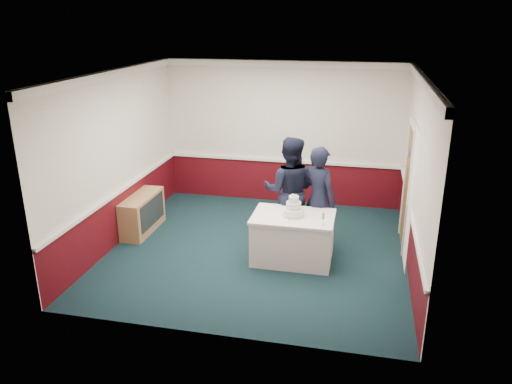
% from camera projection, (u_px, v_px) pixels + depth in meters
% --- Properties ---
extents(ground, '(5.00, 5.00, 0.00)m').
position_uv_depth(ground, '(258.00, 250.00, 8.65)').
color(ground, '#13292F').
rests_on(ground, ground).
extents(room_shell, '(5.00, 5.00, 3.00)m').
position_uv_depth(room_shell, '(270.00, 131.00, 8.54)').
color(room_shell, silver).
rests_on(room_shell, ground).
extents(sideboard, '(0.41, 1.20, 0.70)m').
position_uv_depth(sideboard, '(143.00, 213.00, 9.31)').
color(sideboard, tan).
rests_on(sideboard, ground).
extents(cake_table, '(1.32, 0.92, 0.79)m').
position_uv_depth(cake_table, '(293.00, 237.00, 8.18)').
color(cake_table, white).
rests_on(cake_table, ground).
extents(wedding_cake, '(0.35, 0.35, 0.36)m').
position_uv_depth(wedding_cake, '(293.00, 209.00, 8.02)').
color(wedding_cake, white).
rests_on(wedding_cake, cake_table).
extents(cake_knife, '(0.05, 0.22, 0.00)m').
position_uv_depth(cake_knife, '(290.00, 220.00, 7.87)').
color(cake_knife, silver).
rests_on(cake_knife, cake_table).
extents(champagne_flute, '(0.05, 0.05, 0.21)m').
position_uv_depth(champagne_flute, '(323.00, 217.00, 7.65)').
color(champagne_flute, silver).
rests_on(champagne_flute, cake_table).
extents(person_man, '(0.95, 0.75, 1.91)m').
position_uv_depth(person_man, '(289.00, 191.00, 8.69)').
color(person_man, black).
rests_on(person_man, ground).
extents(person_woman, '(0.79, 0.72, 1.81)m').
position_uv_depth(person_woman, '(319.00, 198.00, 8.49)').
color(person_woman, black).
rests_on(person_woman, ground).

